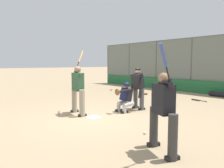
{
  "coord_description": "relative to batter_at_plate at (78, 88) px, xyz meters",
  "views": [
    {
      "loc": [
        -5.87,
        4.16,
        1.81
      ],
      "look_at": [
        0.22,
        -1.0,
        1.05
      ],
      "focal_mm": 35.0,
      "sensor_mm": 36.0,
      "label": 1
    }
  ],
  "objects": [
    {
      "name": "baseball_loose",
      "position": [
        -3.01,
        -0.12,
        -0.9
      ],
      "size": [
        0.07,
        0.07,
        0.07
      ],
      "primitive_type": "sphere",
      "color": "white",
      "rests_on": "ground_plane"
    },
    {
      "name": "spare_bat_by_padding",
      "position": [
        -1.33,
        -5.86,
        -0.9
      ],
      "size": [
        0.81,
        0.13,
        0.07
      ],
      "rotation": [
        0.0,
        0.0,
        6.19
      ],
      "color": "black",
      "rests_on": "ground_plane"
    },
    {
      "name": "equipment_bag_dugout_side",
      "position": [
        -1.55,
        -7.96,
        -0.79
      ],
      "size": [
        1.36,
        0.28,
        0.28
      ],
      "color": "black",
      "rests_on": "ground_plane"
    },
    {
      "name": "batter_on_deck",
      "position": [
        -4.01,
        0.49,
        -0.05
      ],
      "size": [
        0.88,
        0.9,
        2.16
      ],
      "rotation": [
        0.0,
        0.0,
        2.75
      ],
      "color": "#333333",
      "rests_on": "ground_plane"
    },
    {
      "name": "catcher_behind_plate",
      "position": [
        -0.81,
        -1.52,
        -0.36
      ],
      "size": [
        0.61,
        0.74,
        1.12
      ],
      "rotation": [
        0.0,
        0.0,
        -0.14
      ],
      "color": "#B7B7BC",
      "rests_on": "ground_plane"
    },
    {
      "name": "ground_plane",
      "position": [
        -0.75,
        -0.13,
        -0.93
      ],
      "size": [
        160.0,
        160.0,
        0.0
      ],
      "primitive_type": "plane",
      "color": "tan"
    },
    {
      "name": "batter_at_plate",
      "position": [
        0.0,
        0.0,
        0.0
      ],
      "size": [
        0.99,
        0.78,
        2.29
      ],
      "rotation": [
        0.0,
        0.0,
        -0.19
      ],
      "color": "gray",
      "rests_on": "ground_plane"
    },
    {
      "name": "backstop_fence",
      "position": [
        -0.75,
        -8.62,
        0.87
      ],
      "size": [
        19.37,
        0.08,
        3.43
      ],
      "color": "#515651",
      "rests_on": "ground_plane"
    },
    {
      "name": "padding_wall",
      "position": [
        -0.75,
        -8.52,
        -0.55
      ],
      "size": [
        18.91,
        0.18,
        0.76
      ],
      "primitive_type": "cube",
      "color": "#236638",
      "rests_on": "ground_plane"
    },
    {
      "name": "home_plate_marker",
      "position": [
        -0.75,
        -0.13,
        -0.93
      ],
      "size": [
        0.43,
        0.43,
        0.01
      ],
      "primitive_type": "cube",
      "color": "white",
      "rests_on": "ground_plane"
    },
    {
      "name": "umpire_home",
      "position": [
        -0.8,
        -2.23,
        -0.07
      ],
      "size": [
        0.66,
        0.44,
        1.62
      ],
      "rotation": [
        0.0,
        0.0,
        -0.11
      ],
      "color": "#4C4C51",
      "rests_on": "ground_plane"
    },
    {
      "name": "fielding_glove_on_dirt",
      "position": [
        1.67,
        -5.54,
        -0.88
      ],
      "size": [
        0.29,
        0.22,
        0.1
      ],
      "color": "brown",
      "rests_on": "ground_plane"
    },
    {
      "name": "spare_bat_third_base_side",
      "position": [
        4.66,
        -5.54,
        -0.9
      ],
      "size": [
        0.58,
        0.75,
        0.07
      ],
      "rotation": [
        0.0,
        0.0,
        5.36
      ],
      "color": "black",
      "rests_on": "ground_plane"
    }
  ]
}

